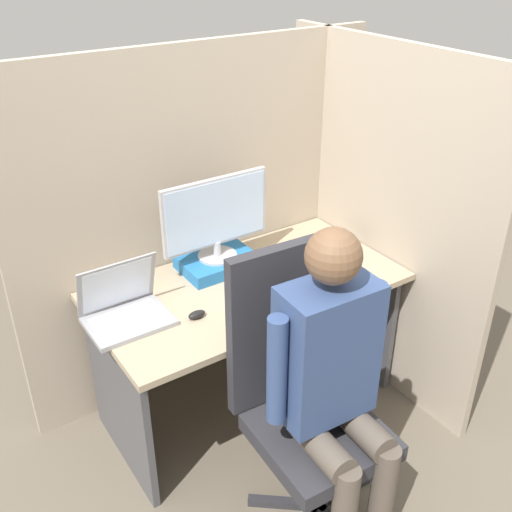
# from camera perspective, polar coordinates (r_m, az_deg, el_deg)

# --- Properties ---
(ground_plane) EXTENTS (12.00, 12.00, 0.00)m
(ground_plane) POSITION_cam_1_polar(r_m,az_deg,el_deg) (2.91, 3.39, -17.77)
(ground_plane) COLOR #665B4C
(cubicle_panel_back) EXTENTS (1.88, 0.05, 1.70)m
(cubicle_panel_back) POSITION_cam_1_polar(r_m,az_deg,el_deg) (2.91, -4.97, 3.08)
(cubicle_panel_back) COLOR tan
(cubicle_panel_back) RESTS_ON ground
(cubicle_panel_right) EXTENTS (0.04, 1.37, 1.70)m
(cubicle_panel_right) POSITION_cam_1_polar(r_m,az_deg,el_deg) (2.97, 11.60, 3.17)
(cubicle_panel_right) COLOR tan
(cubicle_panel_right) RESTS_ON ground
(desk) EXTENTS (1.38, 0.72, 0.71)m
(desk) POSITION_cam_1_polar(r_m,az_deg,el_deg) (2.78, -0.77, -5.73)
(desk) COLOR tan
(desk) RESTS_ON ground
(paper_box) EXTENTS (0.34, 0.25, 0.06)m
(paper_box) POSITION_cam_1_polar(r_m,az_deg,el_deg) (2.80, -3.67, -0.60)
(paper_box) COLOR #236BAD
(paper_box) RESTS_ON desk
(monitor) EXTENTS (0.53, 0.18, 0.39)m
(monitor) POSITION_cam_1_polar(r_m,az_deg,el_deg) (2.69, -3.86, 3.80)
(monitor) COLOR #B2B2B7
(monitor) RESTS_ON paper_box
(laptop) EXTENTS (0.33, 0.25, 0.26)m
(laptop) POSITION_cam_1_polar(r_m,az_deg,el_deg) (2.48, -12.37, -5.03)
(laptop) COLOR #99999E
(laptop) RESTS_ON desk
(mouse) EXTENTS (0.08, 0.04, 0.03)m
(mouse) POSITION_cam_1_polar(r_m,az_deg,el_deg) (2.47, -5.66, -5.58)
(mouse) COLOR black
(mouse) RESTS_ON desk
(stapler) EXTENTS (0.05, 0.14, 0.05)m
(stapler) POSITION_cam_1_polar(r_m,az_deg,el_deg) (2.98, 8.38, 1.05)
(stapler) COLOR #2D2D33
(stapler) RESTS_ON desk
(carrot_toy) EXTENTS (0.04, 0.15, 0.04)m
(carrot_toy) POSITION_cam_1_polar(r_m,az_deg,el_deg) (2.56, 4.50, -3.99)
(carrot_toy) COLOR orange
(carrot_toy) RESTS_ON desk
(office_chair) EXTENTS (0.53, 0.57, 1.12)m
(office_chair) POSITION_cam_1_polar(r_m,az_deg,el_deg) (2.36, 4.36, -12.80)
(office_chair) COLOR #2D2D33
(office_chair) RESTS_ON ground
(person) EXTENTS (0.48, 0.40, 1.29)m
(person) POSITION_cam_1_polar(r_m,az_deg,el_deg) (2.14, 7.45, -11.14)
(person) COLOR brown
(person) RESTS_ON ground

